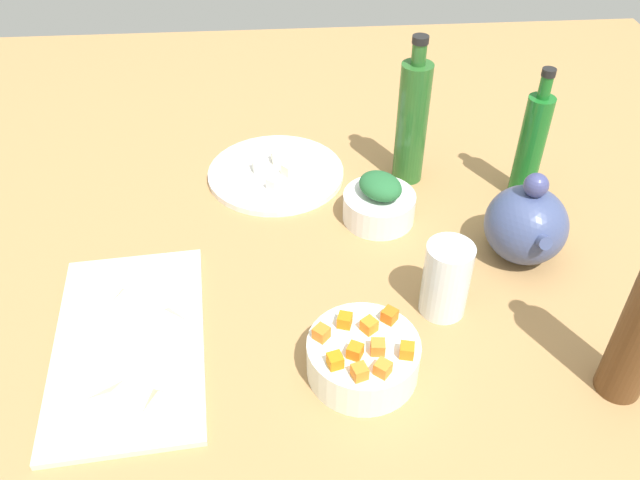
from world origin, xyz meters
TOP-DOWN VIEW (x-y plane):
  - tabletop at (0.00, 0.00)cm, footprint 190.00×190.00cm
  - cutting_board at (14.82, -27.82)cm, footprint 37.32×23.49cm
  - plate_tofu at (-25.21, -6.42)cm, footprint 25.41×25.41cm
  - bowl_greens at (-10.90, 10.93)cm, footprint 12.29×12.29cm
  - bowl_carrots at (21.77, 4.04)cm, footprint 14.91×14.91cm
  - teapot at (-0.27, 32.37)cm, footprint 15.08×12.82cm
  - bottle_0 at (-23.05, 18.07)cm, footprint 5.53×5.53cm
  - bottle_1 at (-16.28, 37.69)cm, footprint 4.54×4.54cm
  - drinking_glass_0 at (11.12, 17.20)cm, footprint 6.80×6.80cm
  - carrot_cube_0 at (26.64, 5.73)cm, footprint 2.54×2.54cm
  - carrot_cube_1 at (18.35, 1.90)cm, footprint 2.27×2.27cm
  - carrot_cube_2 at (20.33, -1.36)cm, footprint 2.54×2.54cm
  - carrot_cube_3 at (23.65, 2.65)cm, footprint 2.44×2.44cm
  - carrot_cube_4 at (17.93, 7.94)cm, footprint 2.54×2.54cm
  - carrot_cube_5 at (24.06, 9.19)cm, footprint 2.17×2.17cm
  - carrot_cube_6 at (25.00, -0.06)cm, footprint 2.22×2.22cm
  - carrot_cube_7 at (19.49, 4.99)cm, footprint 2.52×2.52cm
  - carrot_cube_8 at (23.24, 5.61)cm, footprint 1.98×1.98cm
  - carrot_cube_9 at (26.96, 2.82)cm, footprint 2.26×2.26cm
  - chopped_greens_mound at (-10.90, 10.93)cm, footprint 10.26×9.74cm
  - tofu_cube_0 at (-25.44, -9.56)cm, footprint 2.61×2.61cm
  - tofu_cube_1 at (-19.56, -6.80)cm, footprint 3.11×3.11cm
  - tofu_cube_2 at (-28.16, -5.98)cm, footprint 2.55×2.55cm
  - tofu_cube_3 at (-23.81, -3.98)cm, footprint 3.09×3.09cm
  - dumpling_0 at (7.67, -28.89)cm, footprint 6.73×6.86cm
  - dumpling_1 at (25.37, -27.98)cm, footprint 6.59×6.88cm
  - dumpling_2 at (26.00, -22.07)cm, footprint 5.52×5.40cm
  - dumpling_3 at (12.30, -22.80)cm, footprint 5.06×4.85cm

SIDE VIEW (x-z plane):
  - tabletop at x=0.00cm, z-range 0.00..3.00cm
  - cutting_board at x=14.82cm, z-range 3.00..4.00cm
  - plate_tofu at x=-25.21cm, z-range 3.00..4.20cm
  - dumpling_1 at x=25.37cm, z-range 4.00..6.50cm
  - tofu_cube_0 at x=-25.44cm, z-range 4.20..6.40cm
  - tofu_cube_1 at x=-19.56cm, z-range 4.20..6.40cm
  - tofu_cube_2 at x=-28.16cm, z-range 4.20..6.40cm
  - tofu_cube_3 at x=-23.81cm, z-range 4.20..6.40cm
  - dumpling_2 at x=26.00cm, z-range 4.00..6.94cm
  - bowl_greens at x=-10.90cm, z-range 3.00..8.04cm
  - dumpling_0 at x=7.67cm, z-range 4.00..7.10cm
  - dumpling_3 at x=12.30cm, z-range 4.00..7.19cm
  - bowl_carrots at x=21.77cm, z-range 3.00..8.53cm
  - drinking_glass_0 at x=11.12cm, z-range 3.00..14.90cm
  - teapot at x=-0.27cm, z-range 1.51..17.04cm
  - carrot_cube_0 at x=26.64cm, z-range 8.53..10.33cm
  - carrot_cube_1 at x=18.35cm, z-range 8.53..10.33cm
  - carrot_cube_2 at x=20.33cm, z-range 8.53..10.33cm
  - carrot_cube_3 at x=23.65cm, z-range 8.53..10.33cm
  - carrot_cube_4 at x=17.93cm, z-range 8.53..10.33cm
  - carrot_cube_5 at x=24.06cm, z-range 8.53..10.33cm
  - carrot_cube_6 at x=25.00cm, z-range 8.53..10.33cm
  - carrot_cube_7 at x=19.49cm, z-range 8.53..10.33cm
  - carrot_cube_8 at x=23.24cm, z-range 8.53..10.33cm
  - carrot_cube_9 at x=26.96cm, z-range 8.53..10.33cm
  - chopped_greens_mound at x=-10.90cm, z-range 8.04..11.80cm
  - bottle_1 at x=-16.28cm, z-range 1.12..25.47cm
  - bottle_0 at x=-23.05cm, z-range 1.17..28.69cm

